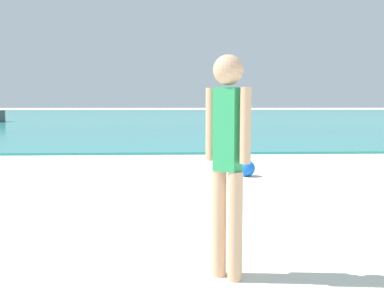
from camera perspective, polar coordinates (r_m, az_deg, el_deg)
The scene contains 3 objects.
water at distance 40.84m, azimuth -2.19°, elevation 3.70°, with size 160.00×60.00×0.06m, color teal.
person_standing at distance 3.20m, azimuth 4.65°, elevation -1.22°, with size 0.31×0.28×1.65m.
beach_ball at distance 7.80m, azimuth 7.18°, elevation -3.17°, with size 0.29×0.29×0.29m, color blue.
Camera 1 is at (-0.20, 3.82, 1.31)m, focal length 40.94 mm.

